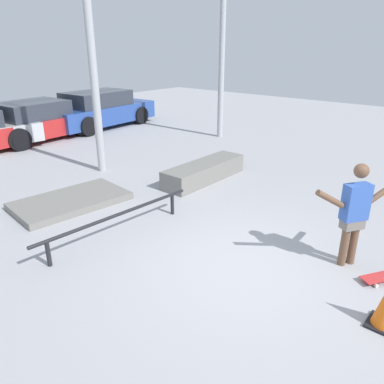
% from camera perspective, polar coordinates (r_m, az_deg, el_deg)
% --- Properties ---
extents(ground_plane, '(36.00, 36.00, 0.00)m').
position_cam_1_polar(ground_plane, '(5.84, 8.10, -11.34)').
color(ground_plane, '#9E9EA3').
extents(skateboarder, '(1.22, 0.81, 1.61)m').
position_cam_1_polar(skateboarder, '(5.95, 23.52, -2.60)').
color(skateboarder, brown).
rests_on(skateboarder, ground_plane).
extents(grind_box, '(2.46, 0.71, 0.44)m').
position_cam_1_polar(grind_box, '(9.26, 1.88, 3.15)').
color(grind_box, slate).
rests_on(grind_box, ground_plane).
extents(manual_pad, '(2.39, 1.54, 0.14)m').
position_cam_1_polar(manual_pad, '(8.29, -17.97, -1.32)').
color(manual_pad, slate).
rests_on(manual_pad, ground_plane).
extents(grind_rail, '(3.15, 0.21, 0.45)m').
position_cam_1_polar(grind_rail, '(6.60, -11.22, -3.86)').
color(grind_rail, black).
rests_on(grind_rail, ground_plane).
extents(canopy_support_right, '(5.43, 0.20, 6.00)m').
position_cam_1_polar(canopy_support_right, '(11.54, -3.78, 24.00)').
color(canopy_support_right, '#A5A8AD').
rests_on(canopy_support_right, ground_plane).
extents(parked_car_red, '(4.09, 2.21, 1.33)m').
position_cam_1_polar(parked_car_red, '(14.34, -22.67, 9.90)').
color(parked_car_red, red).
rests_on(parked_car_red, ground_plane).
extents(parked_car_blue, '(4.63, 2.19, 1.43)m').
position_cam_1_polar(parked_car_blue, '(15.77, -13.81, 12.07)').
color(parked_car_blue, '#284793').
rests_on(parked_car_blue, ground_plane).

